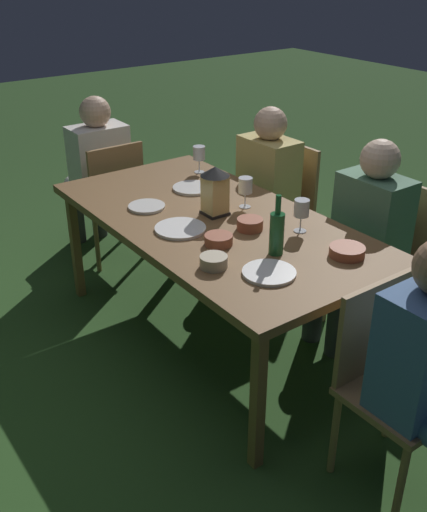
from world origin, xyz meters
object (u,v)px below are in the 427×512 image
at_px(wine_glass_a, 199,154).
at_px(plate_b, 193,188).
at_px(person_in_mustard, 260,187).
at_px(plate_c, 269,273).
at_px(chair_head_far, 111,196).
at_px(bowl_dip, 347,251).
at_px(chair_side_left_a, 383,249).
at_px(plate_a, 180,229).
at_px(bowl_olives, 214,261).
at_px(chair_head_near, 390,377).
at_px(person_in_cream, 96,168).
at_px(wine_glass_c, 301,210).
at_px(lantern_centerpiece, 215,188).
at_px(green_bottle_on_table, 277,232).
at_px(bowl_salad, 219,239).
at_px(chair_side_left_b, 282,202).
at_px(person_in_green, 363,234).
at_px(bowl_bread, 250,224).
at_px(wine_glass_b, 245,187).
at_px(dining_table, 214,227).

distance_m(wine_glass_a, plate_b, 0.32).
distance_m(person_in_mustard, plate_c, 1.37).
height_order(chair_head_far, bowl_dip, chair_head_far).
relative_size(chair_side_left_a, plate_a, 3.35).
xyz_separation_m(chair_head_far, bowl_olives, (-1.65, 0.32, 0.30)).
distance_m(chair_head_near, person_in_cream, 2.62).
bearing_deg(wine_glass_c, bowl_dip, 178.25).
distance_m(lantern_centerpiece, bowl_olives, 0.61).
height_order(person_in_mustard, green_bottle_on_table, person_in_mustard).
xyz_separation_m(person_in_mustard, bowl_salad, (-0.70, 0.85, 0.14)).
height_order(green_bottle_on_table, wine_glass_a, green_bottle_on_table).
height_order(person_in_cream, bowl_olives, person_in_cream).
distance_m(chair_head_near, plate_c, 0.66).
bearing_deg(chair_side_left_b, wine_glass_c, 142.58).
distance_m(person_in_mustard, person_in_green, 0.87).
relative_size(person_in_cream, bowl_bread, 8.67).
relative_size(green_bottle_on_table, bowl_dip, 1.76).
xyz_separation_m(person_in_mustard, plate_b, (-0.02, 0.54, 0.12)).
relative_size(wine_glass_b, wine_glass_c, 1.00).
relative_size(chair_head_near, wine_glass_c, 5.15).
relative_size(wine_glass_c, plate_b, 0.72).
xyz_separation_m(person_in_cream, wine_glass_c, (-1.80, -0.25, 0.23)).
distance_m(person_in_mustard, person_in_cream, 1.19).
distance_m(plate_c, bowl_dip, 0.41).
relative_size(dining_table, person_in_green, 1.68).
height_order(plate_b, bowl_dip, bowl_dip).
bearing_deg(chair_side_left_a, chair_head_near, 131.38).
height_order(person_in_mustard, plate_b, person_in_mustard).
bearing_deg(chair_head_near, person_in_green, -41.47).
height_order(wine_glass_a, bowl_bread, wine_glass_a).
height_order(chair_side_left_b, bowl_salad, chair_side_left_b).
relative_size(chair_side_left_a, lantern_centerpiece, 3.28).
bearing_deg(person_in_cream, bowl_olives, 170.22).
bearing_deg(person_in_green, bowl_olives, 90.43).
height_order(chair_side_left_a, green_bottle_on_table, green_bottle_on_table).
height_order(dining_table, wine_glass_c, wine_glass_c).
xyz_separation_m(dining_table, plate_b, (0.41, -0.15, 0.06)).
distance_m(person_in_mustard, chair_side_left_a, 0.90).
xyz_separation_m(chair_side_left_b, bowl_olives, (-0.87, 1.20, 0.30)).
xyz_separation_m(wine_glass_a, bowl_salad, (-0.90, 0.51, -0.09)).
bearing_deg(plate_a, chair_side_left_b, -67.54).
bearing_deg(chair_side_left_b, wine_glass_a, 69.52).
distance_m(chair_side_left_b, chair_head_near, 1.87).
distance_m(person_in_green, green_bottle_on_table, 0.73).
xyz_separation_m(chair_head_far, green_bottle_on_table, (-1.71, 0.01, 0.38)).
bearing_deg(green_bottle_on_table, person_in_green, -84.27).
height_order(person_in_mustard, lantern_centerpiece, person_in_mustard).
bearing_deg(wine_glass_a, person_in_cream, 24.21).
xyz_separation_m(person_in_mustard, chair_head_near, (-1.65, 0.69, -0.15)).
bearing_deg(chair_head_far, plate_c, 174.99).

